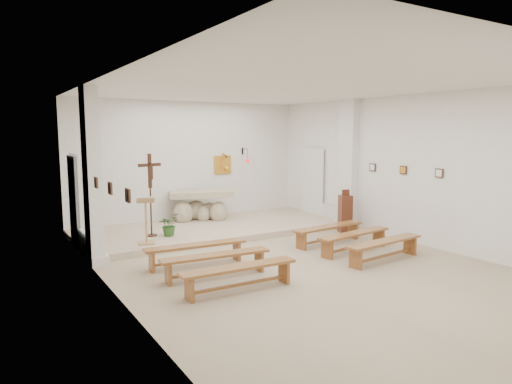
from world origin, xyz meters
TOP-DOWN VIEW (x-y plane):
  - ground at (0.00, 0.00)m, footprint 7.00×10.00m
  - wall_left at (-3.49, 0.00)m, footprint 0.02×10.00m
  - wall_right at (3.49, 0.00)m, footprint 0.02×10.00m
  - wall_back at (0.00, 4.99)m, footprint 7.00×0.02m
  - ceiling at (0.00, 0.00)m, footprint 7.00×10.00m
  - sanctuary_platform at (0.00, 3.50)m, footprint 6.98×3.00m
  - pilaster_left at (-3.37, 2.00)m, footprint 0.26×0.55m
  - pilaster_right at (3.37, 2.00)m, footprint 0.26×0.55m
  - gold_wall_relief at (1.05, 4.96)m, footprint 0.55×0.04m
  - sanctuary_lamp at (1.75, 4.71)m, footprint 0.11×0.36m
  - station_frame_left_front at (-3.47, -0.80)m, footprint 0.03×0.20m
  - station_frame_left_mid at (-3.47, 0.20)m, footprint 0.03×0.20m
  - station_frame_left_rear at (-3.47, 1.20)m, footprint 0.03×0.20m
  - station_frame_right_front at (3.47, -0.80)m, footprint 0.03×0.20m
  - station_frame_right_mid at (3.47, 0.20)m, footprint 0.03×0.20m
  - station_frame_right_rear at (3.47, 1.20)m, footprint 0.03×0.20m
  - radiator_left at (-3.43, 2.70)m, footprint 0.10×0.85m
  - radiator_right at (3.43, 2.70)m, footprint 0.10×0.85m
  - altar at (0.05, 4.41)m, footprint 1.88×1.22m
  - lectern at (-2.16, 2.48)m, footprint 0.45×0.40m
  - crucifix_stand at (-1.80, 3.18)m, footprint 0.59×0.26m
  - potted_plant at (-1.44, 2.99)m, footprint 0.64×0.63m
  - donation_pedestal at (2.90, 1.57)m, footprint 0.39×0.39m
  - bench_left_front at (-1.70, 0.83)m, footprint 2.06×0.50m
  - bench_right_front at (1.70, 0.83)m, footprint 2.07×0.54m
  - bench_left_second at (-1.70, -0.04)m, footprint 2.06×0.50m
  - bench_right_second at (1.70, -0.04)m, footprint 2.07×0.59m
  - bench_left_third at (-1.70, -0.90)m, footprint 2.05×0.39m
  - bench_right_third at (1.70, -0.90)m, footprint 2.06×0.52m

SIDE VIEW (x-z plane):
  - ground at x=0.00m, z-range 0.00..0.00m
  - sanctuary_platform at x=0.00m, z-range 0.00..0.15m
  - radiator_left at x=-3.43m, z-range 0.01..0.53m
  - radiator_right at x=3.43m, z-range 0.01..0.53m
  - bench_left_front at x=-1.70m, z-range 0.11..0.54m
  - bench_right_front at x=1.70m, z-range 0.11..0.54m
  - bench_left_second at x=-1.70m, z-range 0.11..0.54m
  - bench_right_second at x=1.70m, z-range 0.11..0.54m
  - bench_left_third at x=-1.70m, z-range 0.11..0.54m
  - bench_right_third at x=1.70m, z-range 0.11..0.54m
  - potted_plant at x=-1.44m, z-range 0.15..0.69m
  - altar at x=0.05m, z-range 0.05..0.95m
  - donation_pedestal at x=2.90m, z-range -0.07..1.07m
  - lectern at x=-2.16m, z-range 0.14..1.22m
  - crucifix_stand at x=-1.80m, z-range 0.30..2.28m
  - gold_wall_relief at x=1.05m, z-range 1.38..1.92m
  - station_frame_left_front at x=-3.47m, z-range 1.62..1.82m
  - station_frame_left_mid at x=-3.47m, z-range 1.62..1.82m
  - station_frame_left_rear at x=-3.47m, z-range 1.62..1.82m
  - station_frame_right_front at x=3.47m, z-range 1.62..1.82m
  - station_frame_right_mid at x=3.47m, z-range 1.62..1.82m
  - station_frame_right_rear at x=3.47m, z-range 1.62..1.82m
  - wall_left at x=-3.49m, z-range 0.00..3.50m
  - wall_right at x=3.49m, z-range 0.00..3.50m
  - wall_back at x=0.00m, z-range 0.00..3.50m
  - pilaster_left at x=-3.37m, z-range 0.00..3.50m
  - pilaster_right at x=3.37m, z-range 0.00..3.50m
  - sanctuary_lamp at x=1.75m, z-range 1.59..2.03m
  - ceiling at x=0.00m, z-range 3.48..3.50m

